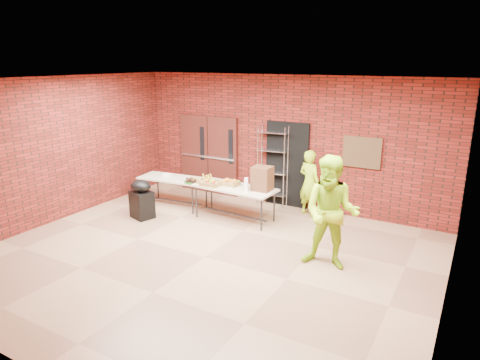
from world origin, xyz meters
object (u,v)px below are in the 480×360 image
table_right (235,190)px  volunteer_man (331,213)px  volunteer_woman (309,183)px  wire_rack (272,166)px  covered_grill (142,199)px  table_left (174,180)px  coffee_dispenser (262,178)px

table_right → volunteer_man: volunteer_man is taller
volunteer_woman → table_right: bearing=60.9°
wire_rack → covered_grill: wire_rack is taller
table_left → coffee_dispenser: (2.47, -0.02, 0.39)m
wire_rack → coffee_dispenser: (0.36, -1.28, 0.04)m
table_right → volunteer_woman: volunteer_woman is taller
table_left → coffee_dispenser: coffee_dispenser is taller
volunteer_man → covered_grill: bearing=172.5°
volunteer_woman → volunteer_man: (1.26, -2.31, 0.23)m
wire_rack → coffee_dispenser: size_ratio=3.78×
wire_rack → table_right: bearing=-109.0°
volunteer_woman → wire_rack: bearing=8.7°
wire_rack → covered_grill: 3.25m
table_left → table_right: table_right is taller
table_right → wire_rack: bearing=81.3°
wire_rack → volunteer_man: size_ratio=1.00×
covered_grill → volunteer_woman: volunteer_woman is taller
table_right → volunteer_woman: 1.76m
table_left → coffee_dispenser: size_ratio=3.39×
wire_rack → table_left: bearing=-156.5°
wire_rack → coffee_dispenser: bearing=-81.5°
table_right → coffee_dispenser: coffee_dispenser is taller
covered_grill → table_left: bearing=102.4°
wire_rack → table_right: size_ratio=1.04×
coffee_dispenser → wire_rack: bearing=105.9°
coffee_dispenser → volunteer_woman: size_ratio=0.34×
table_left → covered_grill: 1.09m
table_right → covered_grill: size_ratio=2.14×
table_left → volunteer_man: 4.62m
table_right → covered_grill: 2.16m
wire_rack → volunteer_man: volunteer_man is taller
table_left → covered_grill: bearing=-101.0°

